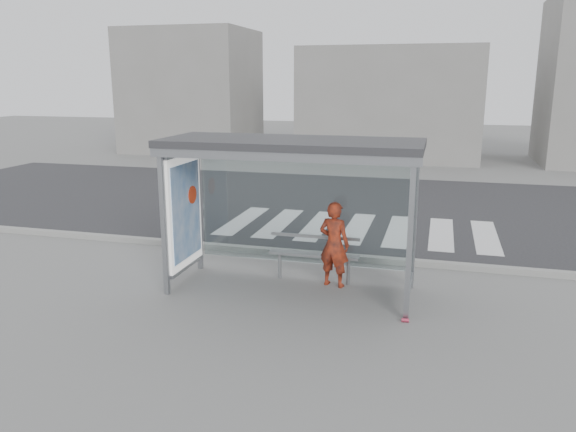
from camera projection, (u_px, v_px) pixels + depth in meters
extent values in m
plane|color=slate|center=(291.00, 291.00, 9.73)|extent=(80.00, 80.00, 0.00)
cube|color=#262628|center=(353.00, 206.00, 16.29)|extent=(30.00, 10.00, 0.01)
cube|color=gray|center=(315.00, 255.00, 11.54)|extent=(30.00, 0.18, 0.12)
cube|color=silver|center=(243.00, 220.00, 14.59)|extent=(0.55, 3.00, 0.00)
cube|color=silver|center=(280.00, 223.00, 14.33)|extent=(0.55, 3.00, 0.00)
cube|color=silver|center=(318.00, 225.00, 14.08)|extent=(0.55, 3.00, 0.00)
cube|color=silver|center=(357.00, 228.00, 13.82)|extent=(0.55, 3.00, 0.00)
cube|color=silver|center=(399.00, 231.00, 13.57)|extent=(0.55, 3.00, 0.00)
cube|color=silver|center=(441.00, 234.00, 13.31)|extent=(0.55, 3.00, 0.00)
cube|color=silver|center=(486.00, 237.00, 13.06)|extent=(0.55, 3.00, 0.00)
cube|color=gray|center=(164.00, 223.00, 9.29)|extent=(0.08, 0.08, 2.50)
cube|color=gray|center=(410.00, 241.00, 8.27)|extent=(0.08, 0.08, 2.50)
cube|color=gray|center=(198.00, 205.00, 10.60)|extent=(0.08, 0.08, 2.50)
cube|color=gray|center=(415.00, 219.00, 9.58)|extent=(0.08, 0.08, 2.50)
cube|color=#2D2D30|center=(291.00, 143.00, 9.13)|extent=(4.25, 1.65, 0.12)
cube|color=gray|center=(278.00, 156.00, 8.44)|extent=(4.25, 0.06, 0.18)
cube|color=white|center=(301.00, 209.00, 10.08)|extent=(3.80, 0.02, 2.00)
cube|color=white|center=(182.00, 211.00, 9.93)|extent=(0.15, 1.25, 2.00)
cube|color=#326CB5|center=(187.00, 211.00, 9.91)|extent=(0.01, 1.10, 1.70)
cylinder|color=red|center=(192.00, 195.00, 10.08)|extent=(0.02, 0.32, 0.32)
cube|color=white|center=(413.00, 226.00, 8.91)|extent=(0.03, 1.25, 2.00)
cube|color=beige|center=(411.00, 219.00, 8.94)|extent=(0.03, 0.86, 1.16)
cube|color=gray|center=(192.00, 91.00, 28.45)|extent=(6.00, 5.00, 6.00)
cube|color=gray|center=(391.00, 103.00, 26.02)|extent=(8.00, 5.00, 5.00)
imported|color=#D65514|center=(334.00, 244.00, 9.80)|extent=(0.63, 0.48, 1.53)
cube|color=gray|center=(314.00, 255.00, 10.08)|extent=(1.63, 0.20, 0.05)
cylinder|color=gray|center=(280.00, 266.00, 10.30)|extent=(0.06, 0.06, 0.48)
cylinder|color=gray|center=(348.00, 272.00, 9.98)|extent=(0.06, 0.06, 0.48)
cube|color=gray|center=(315.00, 237.00, 10.09)|extent=(1.63, 0.04, 0.05)
cylinder|color=#D53E5C|center=(405.00, 320.00, 8.46)|extent=(0.11, 0.07, 0.06)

